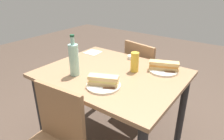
# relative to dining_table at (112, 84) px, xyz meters

# --- Properties ---
(dining_table) EXTENTS (1.11, 0.88, 0.74)m
(dining_table) POSITION_rel_dining_table_xyz_m (0.00, 0.00, 0.00)
(dining_table) COLOR #997251
(dining_table) RESTS_ON ground
(chair_near) EXTENTS (0.47, 0.47, 0.84)m
(chair_near) POSITION_rel_dining_table_xyz_m (0.03, -0.64, -0.15)
(chair_near) COLOR #936B47
(chair_near) RESTS_ON ground
(plate_near) EXTENTS (0.24, 0.24, 0.01)m
(plate_near) POSITION_rel_dining_table_xyz_m (-0.09, 0.23, 0.12)
(plate_near) COLOR silver
(plate_near) RESTS_ON dining_table
(baguette_sandwich_near) EXTENTS (0.22, 0.15, 0.07)m
(baguette_sandwich_near) POSITION_rel_dining_table_xyz_m (-0.09, 0.23, 0.16)
(baguette_sandwich_near) COLOR #DBB77A
(baguette_sandwich_near) RESTS_ON plate_near
(knife_near) EXTENTS (0.16, 0.10, 0.01)m
(knife_near) POSITION_rel_dining_table_xyz_m (-0.12, 0.27, 0.13)
(knife_near) COLOR silver
(knife_near) RESTS_ON plate_near
(plate_far) EXTENTS (0.24, 0.24, 0.01)m
(plate_far) POSITION_rel_dining_table_xyz_m (-0.32, -0.27, 0.12)
(plate_far) COLOR silver
(plate_far) RESTS_ON dining_table
(baguette_sandwich_far) EXTENTS (0.24, 0.15, 0.07)m
(baguette_sandwich_far) POSITION_rel_dining_table_xyz_m (-0.32, -0.27, 0.16)
(baguette_sandwich_far) COLOR tan
(baguette_sandwich_far) RESTS_ON plate_far
(knife_far) EXTENTS (0.16, 0.09, 0.01)m
(knife_far) POSITION_rel_dining_table_xyz_m (-0.35, -0.22, 0.13)
(knife_far) COLOR silver
(knife_far) RESTS_ON plate_far
(water_bottle) EXTENTS (0.08, 0.08, 0.32)m
(water_bottle) POSITION_rel_dining_table_xyz_m (0.21, 0.21, 0.24)
(water_bottle) COLOR #99C6B7
(water_bottle) RESTS_ON dining_table
(beer_glass) EXTENTS (0.07, 0.07, 0.16)m
(beer_glass) POSITION_rel_dining_table_xyz_m (-0.13, -0.12, 0.19)
(beer_glass) COLOR gold
(beer_glass) RESTS_ON dining_table
(olive_bowl) EXTENTS (0.09, 0.09, 0.03)m
(olive_bowl) POSITION_rel_dining_table_xyz_m (0.03, -0.36, 0.13)
(olive_bowl) COLOR silver
(olive_bowl) RESTS_ON dining_table
(paper_napkin) EXTENTS (0.15, 0.15, 0.00)m
(paper_napkin) POSITION_rel_dining_table_xyz_m (0.44, -0.27, 0.11)
(paper_napkin) COLOR white
(paper_napkin) RESTS_ON dining_table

